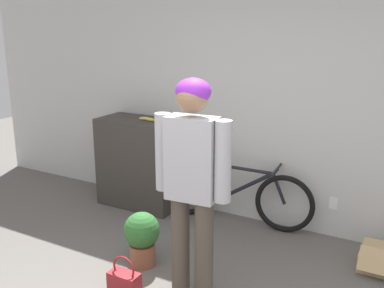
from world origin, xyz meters
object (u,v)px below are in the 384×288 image
Objects in this scene: banana at (150,119)px; potted_plant at (142,236)px; person at (192,173)px; bicycle at (233,194)px; handbag at (124,282)px.

banana is 0.61× the size of potted_plant.
bicycle is (-0.28, 1.37, -0.69)m from person.
person is 5.72× the size of banana.
bicycle is 3.45× the size of potted_plant.
banana is at bearing 129.37° from person.
potted_plant reaches higher than handbag.
potted_plant is (-0.13, 0.43, 0.17)m from handbag.
banana is at bearing 178.93° from bicycle.
bicycle is 1.21m from banana.
potted_plant is at bearing -111.06° from bicycle.
bicycle reaches higher than potted_plant.
bicycle reaches higher than handbag.
bicycle is at bearing 74.39° from potted_plant.
potted_plant is at bearing 107.19° from handbag.
person is 5.17× the size of handbag.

